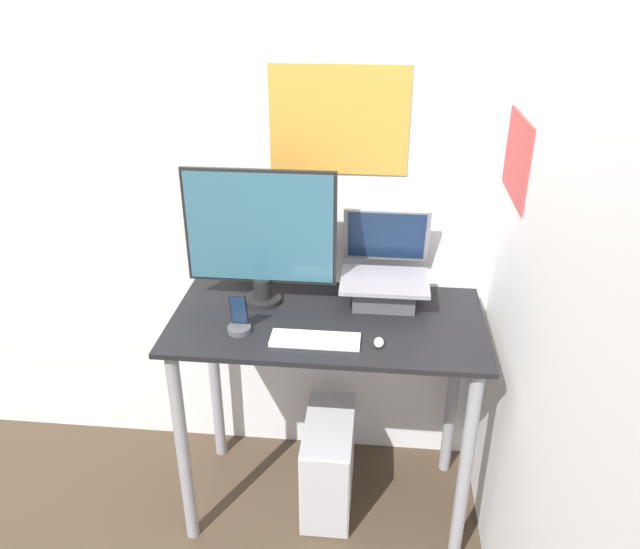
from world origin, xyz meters
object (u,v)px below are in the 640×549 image
Objects in this scene: keyboard at (315,340)px; mouse at (379,342)px; computer_tower at (329,462)px; cell_phone at (239,322)px; monitor at (260,237)px; laptop at (384,281)px.

keyboard is 5.65× the size of mouse.
cell_phone is at bearing -159.06° from computer_tower.
mouse reaches higher than computer_tower.
computer_tower is (0.27, -0.11, -0.97)m from monitor.
computer_tower is (-0.18, 0.16, -0.71)m from mouse.
mouse is 0.13× the size of computer_tower.
monitor is at bearing 130.94° from keyboard.
computer_tower is (-0.20, -0.16, -0.78)m from laptop.
laptop is 0.60× the size of monitor.
cell_phone is (-0.51, -0.27, -0.05)m from laptop.
cell_phone is (-0.49, 0.04, 0.02)m from mouse.
keyboard is at bearing 179.33° from mouse.
laptop is at bearing 28.46° from cell_phone.
mouse is (0.45, -0.27, -0.26)m from monitor.
mouse is at bearing -5.08° from cell_phone.
laptop is at bearing 38.51° from computer_tower.
mouse is 0.50m from cell_phone.
keyboard is 0.22m from mouse.
laptop is 0.80× the size of computer_tower.
keyboard is at bearing -49.06° from monitor.
mouse is at bearing -41.80° from computer_tower.
monitor is 0.44m from keyboard.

